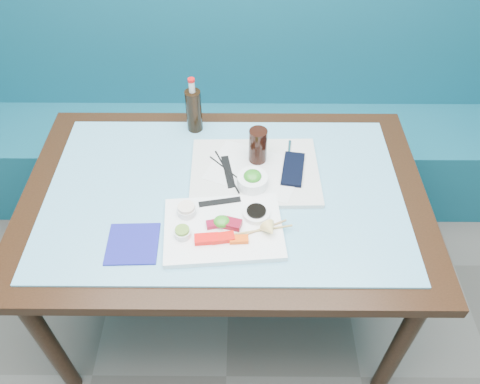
{
  "coord_description": "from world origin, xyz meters",
  "views": [
    {
      "loc": [
        0.06,
        0.34,
        1.93
      ],
      "look_at": [
        0.05,
        1.41,
        0.8
      ],
      "focal_mm": 35.0,
      "sensor_mm": 36.0,
      "label": 1
    }
  ],
  "objects_px": {
    "dining_table": "(225,209)",
    "serving_tray": "(255,172)",
    "blue_napkin": "(133,244)",
    "seaweed_bowl": "(252,181)",
    "sashimi_plate": "(223,229)",
    "cola_bottle_body": "(194,111)",
    "cola_glass": "(258,146)",
    "booth_bench": "(231,125)"
  },
  "relations": [
    {
      "from": "seaweed_bowl",
      "to": "cola_bottle_body",
      "type": "relative_size",
      "value": 0.61
    },
    {
      "from": "sashimi_plate",
      "to": "serving_tray",
      "type": "xyz_separation_m",
      "value": [
        0.1,
        0.26,
        -0.0
      ]
    },
    {
      "from": "booth_bench",
      "to": "seaweed_bowl",
      "type": "distance_m",
      "value": 0.93
    },
    {
      "from": "dining_table",
      "to": "cola_bottle_body",
      "type": "distance_m",
      "value": 0.4
    },
    {
      "from": "booth_bench",
      "to": "blue_napkin",
      "type": "height_order",
      "value": "booth_bench"
    },
    {
      "from": "dining_table",
      "to": "cola_bottle_body",
      "type": "height_order",
      "value": "cola_bottle_body"
    },
    {
      "from": "cola_glass",
      "to": "blue_napkin",
      "type": "height_order",
      "value": "cola_glass"
    },
    {
      "from": "booth_bench",
      "to": "dining_table",
      "type": "relative_size",
      "value": 2.14
    },
    {
      "from": "sashimi_plate",
      "to": "seaweed_bowl",
      "type": "bearing_deg",
      "value": 58.43
    },
    {
      "from": "seaweed_bowl",
      "to": "cola_glass",
      "type": "height_order",
      "value": "cola_glass"
    },
    {
      "from": "cola_bottle_body",
      "to": "sashimi_plate",
      "type": "bearing_deg",
      "value": -76.16
    },
    {
      "from": "seaweed_bowl",
      "to": "cola_glass",
      "type": "relative_size",
      "value": 0.79
    },
    {
      "from": "dining_table",
      "to": "sashimi_plate",
      "type": "xyz_separation_m",
      "value": [
        0.0,
        -0.17,
        0.1
      ]
    },
    {
      "from": "dining_table",
      "to": "sashimi_plate",
      "type": "relative_size",
      "value": 3.75
    },
    {
      "from": "booth_bench",
      "to": "blue_napkin",
      "type": "distance_m",
      "value": 1.17
    },
    {
      "from": "booth_bench",
      "to": "seaweed_bowl",
      "type": "height_order",
      "value": "booth_bench"
    },
    {
      "from": "serving_tray",
      "to": "seaweed_bowl",
      "type": "bearing_deg",
      "value": -98.62
    },
    {
      "from": "serving_tray",
      "to": "cola_glass",
      "type": "xyz_separation_m",
      "value": [
        0.01,
        0.05,
        0.08
      ]
    },
    {
      "from": "serving_tray",
      "to": "cola_bottle_body",
      "type": "relative_size",
      "value": 2.62
    },
    {
      "from": "booth_bench",
      "to": "cola_glass",
      "type": "relative_size",
      "value": 22.53
    },
    {
      "from": "blue_napkin",
      "to": "seaweed_bowl",
      "type": "bearing_deg",
      "value": 32.84
    },
    {
      "from": "sashimi_plate",
      "to": "cola_bottle_body",
      "type": "relative_size",
      "value": 2.16
    },
    {
      "from": "booth_bench",
      "to": "sashimi_plate",
      "type": "height_order",
      "value": "booth_bench"
    },
    {
      "from": "sashimi_plate",
      "to": "seaweed_bowl",
      "type": "relative_size",
      "value": 3.57
    },
    {
      "from": "serving_tray",
      "to": "cola_glass",
      "type": "height_order",
      "value": "cola_glass"
    },
    {
      "from": "booth_bench",
      "to": "sashimi_plate",
      "type": "bearing_deg",
      "value": -89.84
    },
    {
      "from": "cola_bottle_body",
      "to": "serving_tray",
      "type": "bearing_deg",
      "value": -47.61
    },
    {
      "from": "serving_tray",
      "to": "dining_table",
      "type": "bearing_deg",
      "value": -141.76
    },
    {
      "from": "sashimi_plate",
      "to": "blue_napkin",
      "type": "distance_m",
      "value": 0.29
    },
    {
      "from": "cola_bottle_body",
      "to": "blue_napkin",
      "type": "xyz_separation_m",
      "value": [
        -0.15,
        -0.57,
        -0.08
      ]
    },
    {
      "from": "booth_bench",
      "to": "cola_bottle_body",
      "type": "relative_size",
      "value": 17.38
    },
    {
      "from": "cola_glass",
      "to": "booth_bench",
      "type": "bearing_deg",
      "value": 99.51
    },
    {
      "from": "sashimi_plate",
      "to": "cola_glass",
      "type": "relative_size",
      "value": 2.8
    },
    {
      "from": "dining_table",
      "to": "cola_glass",
      "type": "height_order",
      "value": "cola_glass"
    },
    {
      "from": "cola_bottle_body",
      "to": "blue_napkin",
      "type": "distance_m",
      "value": 0.6
    },
    {
      "from": "booth_bench",
      "to": "blue_napkin",
      "type": "relative_size",
      "value": 18.9
    },
    {
      "from": "dining_table",
      "to": "serving_tray",
      "type": "bearing_deg",
      "value": 39.27
    },
    {
      "from": "cola_glass",
      "to": "seaweed_bowl",
      "type": "bearing_deg",
      "value": -98.75
    },
    {
      "from": "dining_table",
      "to": "blue_napkin",
      "type": "distance_m",
      "value": 0.37
    },
    {
      "from": "dining_table",
      "to": "blue_napkin",
      "type": "height_order",
      "value": "blue_napkin"
    },
    {
      "from": "seaweed_bowl",
      "to": "serving_tray",
      "type": "bearing_deg",
      "value": 82.41
    },
    {
      "from": "seaweed_bowl",
      "to": "cola_bottle_body",
      "type": "xyz_separation_m",
      "value": [
        -0.22,
        0.33,
        0.05
      ]
    }
  ]
}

